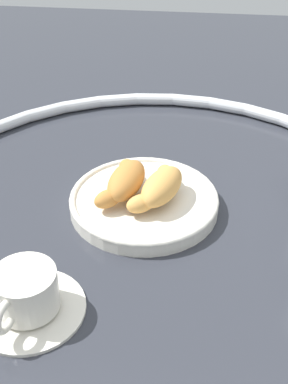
% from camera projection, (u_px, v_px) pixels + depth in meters
% --- Properties ---
extents(ground_plane, '(2.20, 2.20, 0.00)m').
position_uv_depth(ground_plane, '(152.00, 219.00, 0.75)').
color(ground_plane, '#2D3038').
extents(table_chrome_rim, '(0.82, 0.82, 0.02)m').
position_uv_depth(table_chrome_rim, '(152.00, 212.00, 0.75)').
color(table_chrome_rim, silver).
rests_on(table_chrome_rim, ground_plane).
extents(pastry_plate, '(0.23, 0.23, 0.02)m').
position_uv_depth(pastry_plate, '(144.00, 201.00, 0.77)').
color(pastry_plate, silver).
rests_on(pastry_plate, ground_plane).
extents(croissant_large, '(0.13, 0.09, 0.04)m').
position_uv_depth(croissant_large, '(160.00, 187.00, 0.75)').
color(croissant_large, '#D6994C').
rests_on(croissant_large, pastry_plate).
extents(croissant_small, '(0.13, 0.08, 0.04)m').
position_uv_depth(croissant_small, '(125.00, 181.00, 0.76)').
color(croissant_small, '#BC7A38').
rests_on(croissant_small, pastry_plate).
extents(coffee_cup_near, '(0.14, 0.14, 0.06)m').
position_uv_depth(coffee_cup_near, '(27.00, 296.00, 0.59)').
color(coffee_cup_near, silver).
rests_on(coffee_cup_near, ground_plane).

